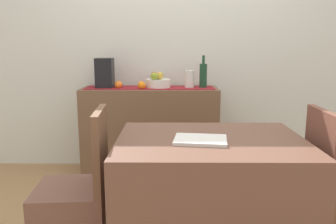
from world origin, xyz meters
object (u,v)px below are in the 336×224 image
(wine_bottle, at_px, (203,75))
(open_book, at_px, (200,140))
(dining_table, at_px, (209,200))
(chair_near_window, at_px, (75,216))
(ceramic_vase, at_px, (190,79))
(sideboard_console, at_px, (150,131))
(fruit_bowl, at_px, (158,83))
(coffee_maker, at_px, (105,73))

(wine_bottle, height_order, open_book, wine_bottle)
(open_book, bearing_deg, dining_table, 51.11)
(chair_near_window, bearing_deg, wine_bottle, 58.61)
(open_book, bearing_deg, chair_near_window, -177.79)
(ceramic_vase, bearing_deg, dining_table, -88.24)
(sideboard_console, bearing_deg, wine_bottle, 0.00)
(fruit_bowl, height_order, ceramic_vase, ceramic_vase)
(sideboard_console, xyz_separation_m, fruit_bowl, (0.08, 0.00, 0.47))
(open_book, bearing_deg, wine_bottle, 91.44)
(dining_table, bearing_deg, sideboard_console, 106.55)
(coffee_maker, bearing_deg, chair_near_window, -87.20)
(fruit_bowl, height_order, wine_bottle, wine_bottle)
(coffee_maker, bearing_deg, fruit_bowl, 0.00)
(wine_bottle, relative_size, coffee_maker, 1.09)
(sideboard_console, height_order, dining_table, sideboard_console)
(wine_bottle, bearing_deg, dining_table, -93.45)
(sideboard_console, bearing_deg, open_book, -76.38)
(sideboard_console, height_order, fruit_bowl, fruit_bowl)
(coffee_maker, bearing_deg, ceramic_vase, 0.00)
(dining_table, xyz_separation_m, chair_near_window, (-0.79, 0.00, -0.10))
(sideboard_console, xyz_separation_m, chair_near_window, (-0.36, -1.43, -0.16))
(wine_bottle, distance_m, coffee_maker, 0.94)
(ceramic_vase, height_order, dining_table, ceramic_vase)
(ceramic_vase, xyz_separation_m, open_book, (-0.02, -1.49, -0.18))
(ceramic_vase, xyz_separation_m, dining_table, (0.04, -1.43, -0.56))
(fruit_bowl, xyz_separation_m, wine_bottle, (0.43, 0.00, 0.08))
(fruit_bowl, xyz_separation_m, ceramic_vase, (0.30, 0.00, 0.04))
(sideboard_console, bearing_deg, chair_near_window, -104.17)
(coffee_maker, relative_size, dining_table, 0.27)
(fruit_bowl, height_order, open_book, fruit_bowl)
(sideboard_console, height_order, wine_bottle, wine_bottle)
(ceramic_vase, relative_size, open_book, 0.60)
(ceramic_vase, xyz_separation_m, chair_near_window, (-0.74, -1.43, -0.67))
(wine_bottle, bearing_deg, sideboard_console, 180.00)
(coffee_maker, bearing_deg, open_book, -62.04)
(fruit_bowl, distance_m, dining_table, 1.56)
(dining_table, bearing_deg, open_book, -136.07)
(sideboard_console, height_order, chair_near_window, chair_near_window)
(ceramic_vase, relative_size, dining_table, 0.16)
(wine_bottle, distance_m, open_book, 1.51)
(sideboard_console, height_order, ceramic_vase, ceramic_vase)
(sideboard_console, distance_m, chair_near_window, 1.48)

